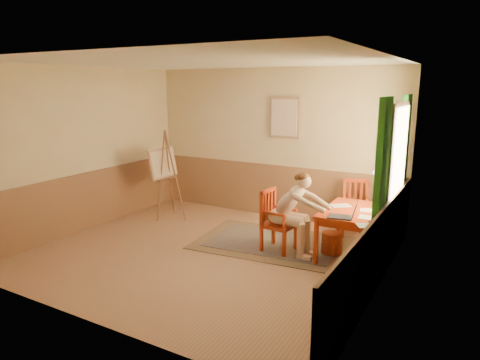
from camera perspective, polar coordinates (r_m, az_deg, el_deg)
The scene contains 14 objects.
room at distance 6.27m, azimuth -4.47°, elevation 2.42°, with size 5.04×4.54×2.84m.
wainscot at distance 7.13m, azimuth -0.77°, elevation -3.73°, with size 5.00×4.50×1.00m.
window at distance 6.41m, azimuth 19.69°, elevation 1.45°, with size 0.12×2.01×2.20m.
wall_portrait at distance 8.02m, azimuth 5.89°, elevation 8.17°, with size 0.60×0.05×0.76m.
rug at distance 7.03m, azimuth 4.37°, elevation -8.23°, with size 2.54×1.82×0.02m.
table at distance 6.51m, azimuth 14.30°, elevation -4.52°, with size 0.73×1.20×0.72m.
chair_left at distance 6.60m, azimuth 4.79°, elevation -5.34°, with size 0.47×0.45×0.96m.
chair_back at distance 7.52m, azimuth 14.93°, elevation -3.57°, with size 0.52×0.53×0.94m.
figure at distance 6.39m, azimuth 6.95°, elevation -3.87°, with size 0.96×0.43×1.27m.
laptop at distance 6.04m, azimuth 13.64°, elevation -4.46°, with size 0.42×0.29×0.23m.
papers at distance 6.27m, azimuth 15.73°, elevation -4.39°, with size 0.92×1.08×0.00m.
vase at distance 6.76m, azimuth 17.72°, elevation -1.05°, with size 0.18×0.28×0.56m.
wastebasket at distance 6.69m, azimuth 12.01°, elevation -8.16°, with size 0.31×0.31×0.33m, color #B44A25.
easel at distance 8.20m, azimuth -9.92°, elevation 1.75°, with size 0.57×0.74×1.68m.
Camera 1 is at (3.46, -5.12, 2.49)m, focal length 32.36 mm.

